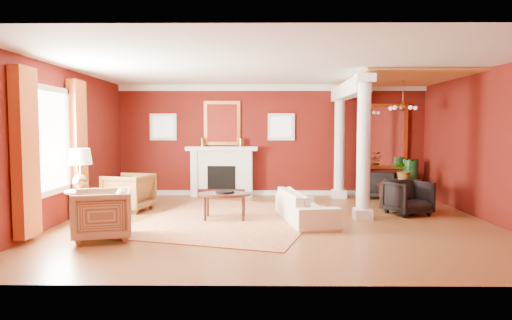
{
  "coord_description": "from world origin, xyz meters",
  "views": [
    {
      "loc": [
        -0.28,
        -8.5,
        1.77
      ],
      "look_at": [
        -0.38,
        0.32,
        1.15
      ],
      "focal_mm": 32.0,
      "sensor_mm": 36.0,
      "label": 1
    }
  ],
  "objects_px": {
    "armchair_stripe": "(102,212)",
    "side_table": "(81,175)",
    "coffee_table": "(225,195)",
    "armchair_leopard": "(128,190)",
    "sofa": "(306,201)",
    "dining_table": "(402,187)"
  },
  "relations": [
    {
      "from": "coffee_table",
      "to": "sofa",
      "type": "bearing_deg",
      "value": -5.41
    },
    {
      "from": "dining_table",
      "to": "coffee_table",
      "type": "bearing_deg",
      "value": 136.45
    },
    {
      "from": "sofa",
      "to": "coffee_table",
      "type": "xyz_separation_m",
      "value": [
        -1.55,
        0.15,
        0.08
      ]
    },
    {
      "from": "armchair_stripe",
      "to": "coffee_table",
      "type": "relative_size",
      "value": 0.86
    },
    {
      "from": "armchair_stripe",
      "to": "side_table",
      "type": "xyz_separation_m",
      "value": [
        -0.7,
        0.94,
        0.49
      ]
    },
    {
      "from": "armchair_stripe",
      "to": "side_table",
      "type": "bearing_deg",
      "value": -158.75
    },
    {
      "from": "armchair_stripe",
      "to": "coffee_table",
      "type": "xyz_separation_m",
      "value": [
        1.82,
        1.63,
        0.03
      ]
    },
    {
      "from": "armchair_stripe",
      "to": "sofa",
      "type": "bearing_deg",
      "value": 98.34
    },
    {
      "from": "sofa",
      "to": "dining_table",
      "type": "xyz_separation_m",
      "value": [
        2.4,
        1.89,
        0.03
      ]
    },
    {
      "from": "side_table",
      "to": "coffee_table",
      "type": "bearing_deg",
      "value": 15.39
    },
    {
      "from": "armchair_stripe",
      "to": "side_table",
      "type": "relative_size",
      "value": 0.63
    },
    {
      "from": "armchair_stripe",
      "to": "side_table",
      "type": "distance_m",
      "value": 1.27
    },
    {
      "from": "armchair_leopard",
      "to": "dining_table",
      "type": "bearing_deg",
      "value": 113.33
    },
    {
      "from": "sofa",
      "to": "coffee_table",
      "type": "height_order",
      "value": "sofa"
    },
    {
      "from": "armchair_leopard",
      "to": "side_table",
      "type": "height_order",
      "value": "side_table"
    },
    {
      "from": "coffee_table",
      "to": "armchair_leopard",
      "type": "bearing_deg",
      "value": 157.4
    },
    {
      "from": "side_table",
      "to": "sofa",
      "type": "bearing_deg",
      "value": 7.65
    },
    {
      "from": "sofa",
      "to": "side_table",
      "type": "distance_m",
      "value": 4.14
    },
    {
      "from": "armchair_stripe",
      "to": "dining_table",
      "type": "height_order",
      "value": "armchair_stripe"
    },
    {
      "from": "sofa",
      "to": "armchair_leopard",
      "type": "bearing_deg",
      "value": 64.9
    },
    {
      "from": "sofa",
      "to": "coffee_table",
      "type": "relative_size",
      "value": 1.93
    },
    {
      "from": "coffee_table",
      "to": "side_table",
      "type": "bearing_deg",
      "value": -164.61
    }
  ]
}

